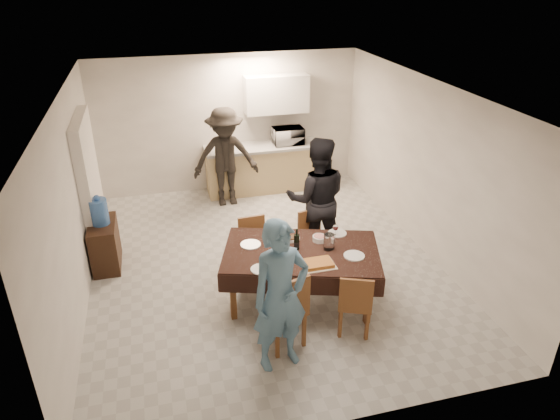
% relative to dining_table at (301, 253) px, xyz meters
% --- Properties ---
extents(floor, '(5.00, 6.00, 0.02)m').
position_rel_dining_table_xyz_m(floor, '(-0.26, 0.98, -0.73)').
color(floor, '#B1B1AC').
rests_on(floor, ground).
extents(ceiling, '(5.00, 6.00, 0.02)m').
position_rel_dining_table_xyz_m(ceiling, '(-0.26, 0.98, 1.87)').
color(ceiling, white).
rests_on(ceiling, wall_back).
extents(wall_back, '(5.00, 0.02, 2.60)m').
position_rel_dining_table_xyz_m(wall_back, '(-0.26, 3.98, 0.57)').
color(wall_back, silver).
rests_on(wall_back, floor).
extents(wall_front, '(5.00, 0.02, 2.60)m').
position_rel_dining_table_xyz_m(wall_front, '(-0.26, -2.02, 0.57)').
color(wall_front, silver).
rests_on(wall_front, floor).
extents(wall_left, '(0.02, 6.00, 2.60)m').
position_rel_dining_table_xyz_m(wall_left, '(-2.76, 0.98, 0.57)').
color(wall_left, silver).
rests_on(wall_left, floor).
extents(wall_right, '(0.02, 6.00, 2.60)m').
position_rel_dining_table_xyz_m(wall_right, '(2.24, 0.98, 0.57)').
color(wall_right, silver).
rests_on(wall_right, floor).
extents(stub_partition, '(0.15, 1.40, 2.10)m').
position_rel_dining_table_xyz_m(stub_partition, '(-2.68, 2.18, 0.32)').
color(stub_partition, silver).
rests_on(stub_partition, floor).
extents(kitchen_base_cabinet, '(2.20, 0.60, 0.86)m').
position_rel_dining_table_xyz_m(kitchen_base_cabinet, '(0.34, 3.66, -0.30)').
color(kitchen_base_cabinet, tan).
rests_on(kitchen_base_cabinet, floor).
extents(kitchen_worktop, '(2.24, 0.64, 0.05)m').
position_rel_dining_table_xyz_m(kitchen_worktop, '(0.34, 3.66, 0.15)').
color(kitchen_worktop, '#9F9E9A').
rests_on(kitchen_worktop, kitchen_base_cabinet).
extents(upper_cabinet, '(1.20, 0.34, 0.70)m').
position_rel_dining_table_xyz_m(upper_cabinet, '(0.64, 3.80, 1.12)').
color(upper_cabinet, silver).
rests_on(upper_cabinet, wall_back).
extents(dining_table, '(2.22, 1.68, 0.77)m').
position_rel_dining_table_xyz_m(dining_table, '(0.00, 0.00, 0.00)').
color(dining_table, black).
rests_on(dining_table, floor).
extents(chair_near_left, '(0.57, 0.58, 0.54)m').
position_rel_dining_table_xyz_m(chair_near_left, '(-0.45, -0.84, -0.12)').
color(chair_near_left, brown).
rests_on(chair_near_left, floor).
extents(chair_near_right, '(0.51, 0.52, 0.46)m').
position_rel_dining_table_xyz_m(chair_near_right, '(0.45, -0.83, -0.21)').
color(chair_near_right, brown).
rests_on(chair_near_right, floor).
extents(chair_far_left, '(0.41, 0.41, 0.46)m').
position_rel_dining_table_xyz_m(chair_far_left, '(-0.45, 0.67, -0.21)').
color(chair_far_left, brown).
rests_on(chair_far_left, floor).
extents(chair_far_right, '(0.48, 0.48, 0.46)m').
position_rel_dining_table_xyz_m(chair_far_right, '(0.45, 0.67, -0.21)').
color(chair_far_right, brown).
rests_on(chair_far_right, floor).
extents(console, '(0.38, 0.76, 0.70)m').
position_rel_dining_table_xyz_m(console, '(-2.54, 1.55, -0.38)').
color(console, black).
rests_on(console, floor).
extents(water_jug, '(0.25, 0.25, 0.38)m').
position_rel_dining_table_xyz_m(water_jug, '(-2.54, 1.55, 0.16)').
color(water_jug, '#3E73C8').
rests_on(water_jug, console).
extents(wine_bottle, '(0.07, 0.07, 0.29)m').
position_rel_dining_table_xyz_m(wine_bottle, '(-0.05, 0.05, 0.18)').
color(wine_bottle, black).
rests_on(wine_bottle, dining_table).
extents(water_pitcher, '(0.14, 0.14, 0.21)m').
position_rel_dining_table_xyz_m(water_pitcher, '(0.35, -0.05, 0.14)').
color(water_pitcher, white).
rests_on(water_pitcher, dining_table).
extents(savoury_tart, '(0.40, 0.30, 0.05)m').
position_rel_dining_table_xyz_m(savoury_tart, '(0.10, -0.38, 0.06)').
color(savoury_tart, '#B27834').
rests_on(savoury_tart, dining_table).
extents(salad_bowl, '(0.18, 0.18, 0.07)m').
position_rel_dining_table_xyz_m(salad_bowl, '(0.30, 0.18, 0.07)').
color(salad_bowl, white).
rests_on(salad_bowl, dining_table).
extents(mushroom_dish, '(0.20, 0.20, 0.04)m').
position_rel_dining_table_xyz_m(mushroom_dish, '(-0.05, 0.28, 0.05)').
color(mushroom_dish, white).
rests_on(mushroom_dish, dining_table).
extents(wine_glass_a, '(0.08, 0.08, 0.18)m').
position_rel_dining_table_xyz_m(wine_glass_a, '(-0.55, -0.25, 0.12)').
color(wine_glass_a, white).
rests_on(wine_glass_a, dining_table).
extents(wine_glass_b, '(0.08, 0.08, 0.17)m').
position_rel_dining_table_xyz_m(wine_glass_b, '(0.55, 0.25, 0.12)').
color(wine_glass_b, white).
rests_on(wine_glass_b, dining_table).
extents(wine_glass_c, '(0.08, 0.08, 0.17)m').
position_rel_dining_table_xyz_m(wine_glass_c, '(-0.20, 0.30, 0.12)').
color(wine_glass_c, white).
rests_on(wine_glass_c, dining_table).
extents(plate_near_left, '(0.24, 0.24, 0.01)m').
position_rel_dining_table_xyz_m(plate_near_left, '(-0.60, -0.30, 0.04)').
color(plate_near_left, white).
rests_on(plate_near_left, dining_table).
extents(plate_near_right, '(0.26, 0.26, 0.02)m').
position_rel_dining_table_xyz_m(plate_near_right, '(0.60, -0.30, 0.04)').
color(plate_near_right, white).
rests_on(plate_near_right, dining_table).
extents(plate_far_left, '(0.26, 0.26, 0.02)m').
position_rel_dining_table_xyz_m(plate_far_left, '(-0.60, 0.30, 0.04)').
color(plate_far_left, white).
rests_on(plate_far_left, dining_table).
extents(plate_far_right, '(0.25, 0.25, 0.01)m').
position_rel_dining_table_xyz_m(plate_far_right, '(0.60, 0.30, 0.04)').
color(plate_far_right, white).
rests_on(plate_far_right, dining_table).
extents(microwave, '(0.58, 0.39, 0.32)m').
position_rel_dining_table_xyz_m(microwave, '(0.83, 3.66, 0.34)').
color(microwave, silver).
rests_on(microwave, kitchen_worktop).
extents(person_near, '(0.73, 0.55, 1.79)m').
position_rel_dining_table_xyz_m(person_near, '(-0.55, -1.05, 0.16)').
color(person_near, teal).
rests_on(person_near, floor).
extents(person_far, '(1.06, 0.91, 1.89)m').
position_rel_dining_table_xyz_m(person_far, '(0.55, 1.05, 0.22)').
color(person_far, black).
rests_on(person_far, floor).
extents(person_kitchen, '(1.18, 0.68, 1.83)m').
position_rel_dining_table_xyz_m(person_kitchen, '(-0.46, 3.21, 0.18)').
color(person_kitchen, black).
rests_on(person_kitchen, floor).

